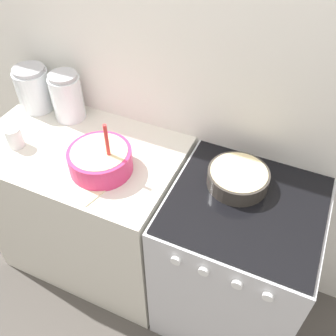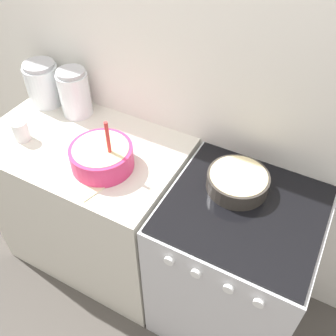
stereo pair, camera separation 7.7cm
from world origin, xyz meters
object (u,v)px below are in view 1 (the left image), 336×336
Objects in this scene: baking_pan at (238,178)px; storage_jar_left at (35,91)px; mixing_bowl at (100,159)px; stove at (233,263)px; storage_jar_middle at (68,99)px; tin_can at (14,138)px.

baking_pan is 1.12× the size of storage_jar_left.
mixing_bowl is at bearing -25.80° from storage_jar_left.
storage_jar_left is at bearing 170.63° from stove.
mixing_bowl is at bearing -37.63° from storage_jar_middle.
storage_jar_middle is at bearing 71.49° from tin_can.
mixing_bowl is 0.61m from storage_jar_left.
mixing_bowl is 0.43m from storage_jar_middle.
baking_pan is 1.02m from tin_can.
tin_can is (-0.10, -0.29, -0.05)m from storage_jar_middle.
tin_can is (-0.44, -0.03, -0.01)m from mixing_bowl.
mixing_bowl reaches higher than baking_pan.
tin_can is at bearing -108.51° from storage_jar_middle.
mixing_bowl is 1.08× the size of baking_pan.
stove is 0.81m from mixing_bowl.
mixing_bowl reaches higher than storage_jar_middle.
storage_jar_left reaches higher than stove.
baking_pan is at bearing -5.63° from storage_jar_left.
tin_can is at bearing -174.71° from stove.
baking_pan is at bearing 10.39° from tin_can.
storage_jar_left is 0.94× the size of storage_jar_middle.
mixing_bowl is 0.58m from baking_pan.
stove is at bearing -51.43° from baking_pan.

